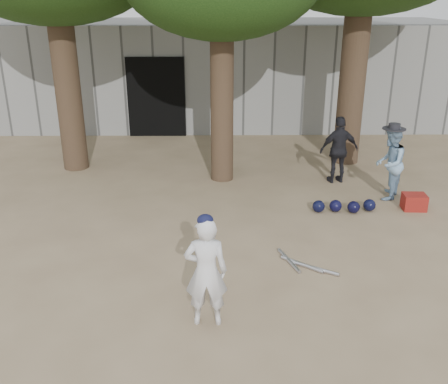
{
  "coord_description": "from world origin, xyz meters",
  "views": [
    {
      "loc": [
        0.51,
        -6.11,
        3.78
      ],
      "look_at": [
        0.6,
        1.0,
        0.95
      ],
      "focal_mm": 40.0,
      "sensor_mm": 36.0,
      "label": 1
    }
  ],
  "objects_px": {
    "spectator_blue": "(390,163)",
    "spectator_dark": "(339,150)",
    "red_bag": "(414,202)",
    "boy_player": "(206,272)"
  },
  "relations": [
    {
      "from": "spectator_blue",
      "to": "spectator_dark",
      "type": "distance_m",
      "value": 1.21
    },
    {
      "from": "spectator_blue",
      "to": "red_bag",
      "type": "relative_size",
      "value": 3.42
    },
    {
      "from": "boy_player",
      "to": "spectator_dark",
      "type": "height_order",
      "value": "spectator_dark"
    },
    {
      "from": "boy_player",
      "to": "spectator_dark",
      "type": "distance_m",
      "value": 5.63
    },
    {
      "from": "spectator_dark",
      "to": "red_bag",
      "type": "height_order",
      "value": "spectator_dark"
    },
    {
      "from": "spectator_dark",
      "to": "red_bag",
      "type": "bearing_deg",
      "value": 116.48
    },
    {
      "from": "spectator_blue",
      "to": "spectator_dark",
      "type": "relative_size",
      "value": 1.0
    },
    {
      "from": "boy_player",
      "to": "spectator_blue",
      "type": "xyz_separation_m",
      "value": [
        3.49,
        4.01,
        0.01
      ]
    },
    {
      "from": "boy_player",
      "to": "red_bag",
      "type": "xyz_separation_m",
      "value": [
        3.83,
        3.43,
        -0.56
      ]
    },
    {
      "from": "boy_player",
      "to": "red_bag",
      "type": "bearing_deg",
      "value": -138.69
    }
  ]
}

